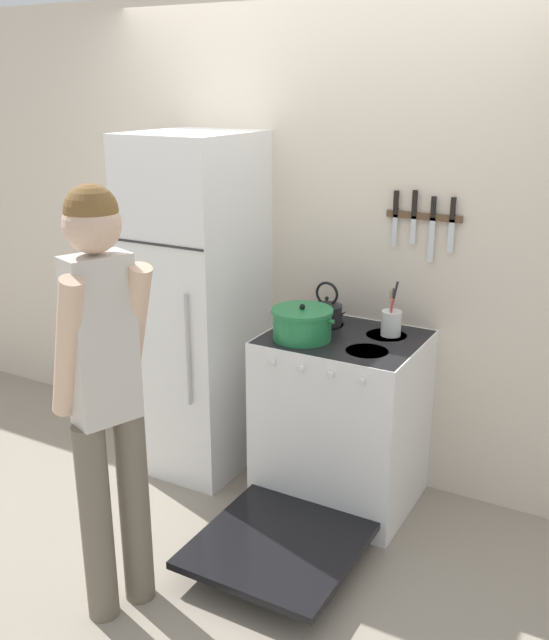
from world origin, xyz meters
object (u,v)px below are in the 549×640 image
(dutch_oven_pot, at_px, (302,324))
(utensil_jar, at_px, (391,322))
(tea_kettle, at_px, (327,311))
(stove_range, at_px, (339,423))
(refrigerator, at_px, (197,306))
(person, at_px, (105,385))

(dutch_oven_pot, height_order, utensil_jar, utensil_jar)
(dutch_oven_pot, xyz_separation_m, tea_kettle, (0.01, 0.25, -0.01))
(dutch_oven_pot, height_order, tea_kettle, tea_kettle)
(stove_range, relative_size, tea_kettle, 5.89)
(refrigerator, xyz_separation_m, person, (0.42, -1.20, 0.08))
(dutch_oven_pot, xyz_separation_m, person, (-0.28, -1.09, 0.03))
(stove_range, height_order, utensil_jar, utensil_jar)
(refrigerator, xyz_separation_m, stove_range, (0.88, -0.03, -0.48))
(stove_range, height_order, dutch_oven_pot, dutch_oven_pot)
(tea_kettle, height_order, utensil_jar, utensil_jar)
(tea_kettle, relative_size, person, 0.13)
(stove_range, distance_m, person, 1.38)
(refrigerator, distance_m, dutch_oven_pot, 0.72)
(stove_range, bearing_deg, refrigerator, 178.19)
(refrigerator, bearing_deg, utensil_jar, 7.66)
(dutch_oven_pot, height_order, person, person)
(refrigerator, bearing_deg, tea_kettle, 10.83)
(stove_range, bearing_deg, utensil_jar, 42.00)
(stove_range, height_order, person, person)
(refrigerator, relative_size, dutch_oven_pot, 5.47)
(dutch_oven_pot, distance_m, tea_kettle, 0.26)
(stove_range, distance_m, dutch_oven_pot, 0.57)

